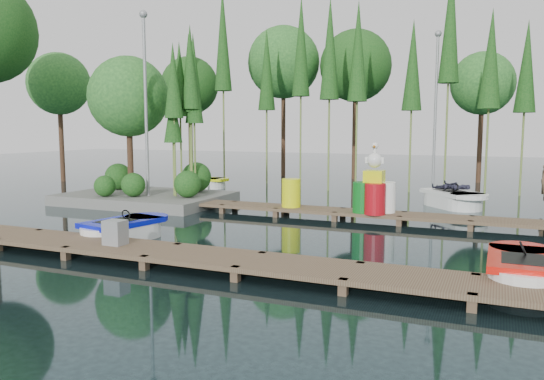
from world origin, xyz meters
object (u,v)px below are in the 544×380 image
at_px(boat_red, 522,271).
at_px(drum_cluster, 374,192).
at_px(island, 142,122).
at_px(yellow_barrel, 291,193).
at_px(boat_blue, 124,231).
at_px(utility_cabinet, 115,232).
at_px(boat_yellow_far, 205,183).

bearing_deg(boat_red, drum_cluster, 126.09).
xyz_separation_m(island, yellow_barrel, (6.64, -0.79, -2.41)).
bearing_deg(yellow_barrel, boat_blue, -116.25).
distance_m(boat_red, yellow_barrel, 8.95).
distance_m(yellow_barrel, drum_cluster, 2.87).
bearing_deg(boat_red, utility_cabinet, -171.25).
bearing_deg(yellow_barrel, boat_red, -39.54).
bearing_deg(boat_blue, boat_red, 10.01).
bearing_deg(yellow_barrel, island, 173.21).
bearing_deg(utility_cabinet, boat_red, 8.77).
relative_size(boat_red, boat_yellow_far, 1.11).
height_order(island, yellow_barrel, island).
height_order(utility_cabinet, drum_cluster, drum_cluster).
height_order(yellow_barrel, drum_cluster, drum_cluster).
distance_m(boat_blue, utility_cabinet, 1.95).
xyz_separation_m(island, utility_cabinet, (5.04, -7.79, -2.60)).
xyz_separation_m(utility_cabinet, yellow_barrel, (1.60, 7.00, 0.20)).
relative_size(boat_blue, utility_cabinet, 4.93).
bearing_deg(yellow_barrel, drum_cluster, -3.19).
bearing_deg(boat_red, island, 154.39).
height_order(boat_red, drum_cluster, drum_cluster).
bearing_deg(utility_cabinet, yellow_barrel, 77.10).
relative_size(utility_cabinet, yellow_barrel, 0.59).
bearing_deg(island, boat_yellow_far, 93.02).
distance_m(boat_blue, boat_red, 9.56).
distance_m(island, utility_cabinet, 9.64).
relative_size(island, boat_blue, 2.43).
distance_m(boat_yellow_far, utility_cabinet, 14.11).
bearing_deg(island, drum_cluster, -5.71).
bearing_deg(drum_cluster, island, 174.29).
distance_m(island, boat_red, 15.29).
distance_m(boat_blue, boat_yellow_far, 12.23).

